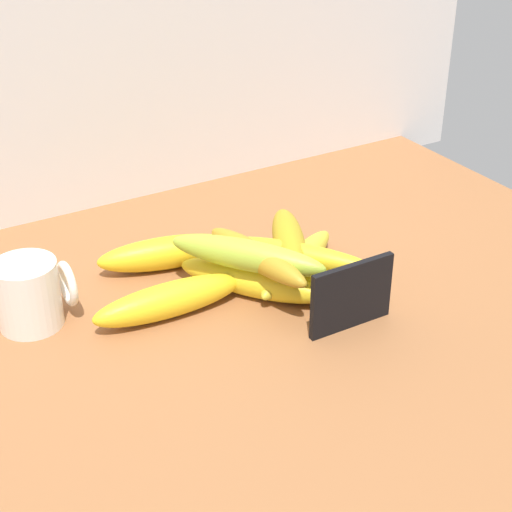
% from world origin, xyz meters
% --- Properties ---
extents(counter_top, '(1.10, 0.76, 0.03)m').
position_xyz_m(counter_top, '(0.00, 0.00, 0.01)').
color(counter_top, '#925B35').
rests_on(counter_top, ground).
extents(chalkboard_sign, '(0.11, 0.02, 0.08)m').
position_xyz_m(chalkboard_sign, '(0.10, -0.07, 0.07)').
color(chalkboard_sign, black).
rests_on(chalkboard_sign, counter_top).
extents(coffee_mug, '(0.09, 0.07, 0.08)m').
position_xyz_m(coffee_mug, '(-0.22, 0.12, 0.07)').
color(coffee_mug, white).
rests_on(coffee_mug, counter_top).
extents(banana_0, '(0.18, 0.13, 0.03)m').
position_xyz_m(banana_0, '(0.11, 0.06, 0.05)').
color(banana_0, gold).
rests_on(banana_0, counter_top).
extents(banana_1, '(0.09, 0.17, 0.04)m').
position_xyz_m(banana_1, '(0.09, 0.03, 0.05)').
color(banana_1, yellow).
rests_on(banana_1, counter_top).
extents(banana_2, '(0.15, 0.18, 0.04)m').
position_xyz_m(banana_2, '(0.03, 0.05, 0.05)').
color(banana_2, yellow).
rests_on(banana_2, counter_top).
extents(banana_3, '(0.19, 0.05, 0.04)m').
position_xyz_m(banana_3, '(-0.07, 0.05, 0.05)').
color(banana_3, yellow).
rests_on(banana_3, counter_top).
extents(banana_4, '(0.19, 0.08, 0.04)m').
position_xyz_m(banana_4, '(-0.03, 0.16, 0.05)').
color(banana_4, yellow).
rests_on(banana_4, counter_top).
extents(banana_5, '(0.15, 0.18, 0.03)m').
position_xyz_m(banana_5, '(0.09, 0.02, 0.08)').
color(banana_5, yellow).
rests_on(banana_5, banana_1).
extents(banana_6, '(0.11, 0.16, 0.04)m').
position_xyz_m(banana_6, '(0.10, 0.06, 0.08)').
color(banana_6, '#AE911B').
rests_on(banana_6, banana_0).
extents(banana_7, '(0.15, 0.18, 0.04)m').
position_xyz_m(banana_7, '(0.03, 0.04, 0.09)').
color(banana_7, '#9DB733').
rests_on(banana_7, banana_2).
extents(banana_8, '(0.06, 0.18, 0.03)m').
position_xyz_m(banana_8, '(0.04, 0.04, 0.09)').
color(banana_8, '#B18721').
rests_on(banana_8, banana_2).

